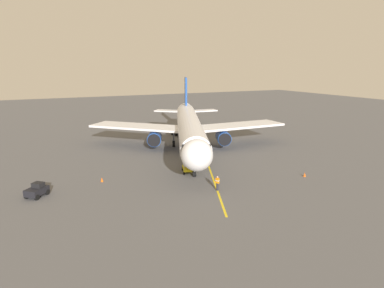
{
  "coord_description": "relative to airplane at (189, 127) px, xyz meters",
  "views": [
    {
      "loc": [
        23.55,
        48.88,
        13.8
      ],
      "look_at": [
        3.43,
        6.94,
        3.0
      ],
      "focal_mm": 31.57,
      "sensor_mm": 36.0,
      "label": 1
    }
  ],
  "objects": [
    {
      "name": "ground_plane",
      "position": [
        -0.26,
        0.71,
        -4.0
      ],
      "size": [
        220.0,
        220.0,
        0.0
      ],
      "primitive_type": "plane",
      "color": "#565659"
    },
    {
      "name": "apron_lead_in_line",
      "position": [
        0.11,
        6.26,
        -4.0
      ],
      "size": [
        15.54,
        37.04,
        0.01
      ],
      "primitive_type": "cube",
      "rotation": [
        0.0,
        0.0,
        -0.39
      ],
      "color": "yellow",
      "rests_on": "ground"
    },
    {
      "name": "airplane",
      "position": [
        0.0,
        0.0,
        0.0
      ],
      "size": [
        32.2,
        38.48,
        11.5
      ],
      "color": "white",
      "rests_on": "ground"
    },
    {
      "name": "ground_crew_marshaller",
      "position": [
        5.1,
        18.29,
        -3.12
      ],
      "size": [
        0.39,
        0.47,
        1.71
      ],
      "color": "#23232D",
      "rests_on": "ground"
    },
    {
      "name": "baggage_cart_near_nose",
      "position": [
        5.25,
        10.83,
        -3.35
      ],
      "size": [
        2.23,
        2.92,
        1.27
      ],
      "color": "yellow",
      "rests_on": "ground"
    },
    {
      "name": "tug_portside",
      "position": [
        23.56,
        11.43,
        -3.3
      ],
      "size": [
        2.66,
        2.71,
        1.5
      ],
      "color": "black",
      "rests_on": "ground"
    },
    {
      "name": "belt_loader_starboard_side",
      "position": [
        -3.03,
        -12.54,
        -3.29
      ],
      "size": [
        1.69,
        4.65,
        2.32
      ],
      "color": "black",
      "rests_on": "ground"
    },
    {
      "name": "safety_cone_nose_left",
      "position": [
        -7.41,
        18.84,
        -3.73
      ],
      "size": [
        0.32,
        0.32,
        0.55
      ],
      "primitive_type": "cone",
      "color": "#F2590F",
      "rests_on": "ground"
    },
    {
      "name": "safety_cone_nose_right",
      "position": [
        16.31,
        9.61,
        -3.73
      ],
      "size": [
        0.32,
        0.32,
        0.55
      ],
      "primitive_type": "cone",
      "color": "#F2590F",
      "rests_on": "ground"
    }
  ]
}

